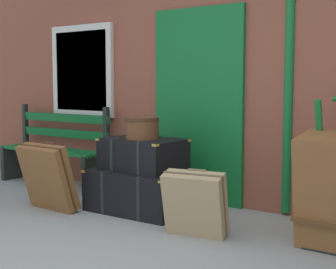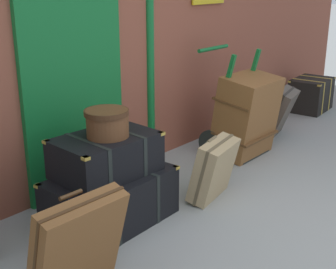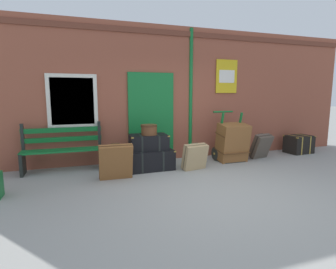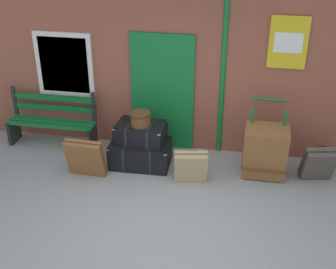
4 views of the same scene
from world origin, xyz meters
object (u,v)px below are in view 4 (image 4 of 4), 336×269
Objects in this scene: round_hatbox at (141,118)px; porters_trolley at (264,157)px; steamer_trunk_middle at (141,133)px; suitcase_tan at (318,164)px; platform_bench at (52,122)px; steamer_trunk_base at (141,153)px; suitcase_cream at (191,167)px; large_brown_trunk at (265,152)px; suitcase_caramel at (86,158)px.

round_hatbox is 0.30× the size of porters_trolley.
steamer_trunk_middle reaches higher than suitcase_tan.
platform_bench reaches higher than steamer_trunk_base.
steamer_trunk_base is 2.06m from porters_trolley.
suitcase_cream is (0.91, -0.38, 0.07)m from steamer_trunk_base.
platform_bench is at bearing 166.98° from round_hatbox.
large_brown_trunk is 1.61× the size of suitcase_cream.
steamer_trunk_base is 2.06m from large_brown_trunk.
steamer_trunk_middle is at bearing 179.58° from suitcase_tan.
round_hatbox is at bearing 155.70° from suitcase_cream.
steamer_trunk_base is 1.78× the size of suitcase_cream.
suitcase_tan is 3.72m from suitcase_caramel.
suitcase_tan is at bearing 8.58° from suitcase_caramel.
large_brown_trunk reaches higher than suitcase_tan.
round_hatbox is 0.50× the size of suitcase_caramel.
porters_trolley reaches higher than suitcase_caramel.
steamer_trunk_middle is 2.40× the size of round_hatbox.
steamer_trunk_base is 1.22× the size of steamer_trunk_middle.
suitcase_tan is (0.85, 0.04, -0.15)m from large_brown_trunk.
steamer_trunk_middle is at bearing 178.37° from large_brown_trunk.
suitcase_caramel is (-0.78, -0.53, 0.14)m from steamer_trunk_base.
porters_trolley reaches higher than suitcase_cream.
steamer_trunk_base is 0.87× the size of porters_trolley.
porters_trolley reaches higher than round_hatbox.
porters_trolley is at bearing 90.00° from large_brown_trunk.
platform_bench reaches higher than round_hatbox.
steamer_trunk_middle is 2.90m from suitcase_tan.
porters_trolley is 2.05× the size of suitcase_cream.
suitcase_cream is at bearing -16.99° from platform_bench.
steamer_trunk_middle is at bearing 154.81° from suitcase_cream.
steamer_trunk_base is at bearing 179.61° from large_brown_trunk.
round_hatbox is 1.14m from suitcase_cream.
suitcase_cream is at bearing -162.14° from large_brown_trunk.
large_brown_trunk is 1.21m from suitcase_cream.
suitcase_caramel is at bearing -44.85° from platform_bench.
round_hatbox is 2.12m from porters_trolley.
steamer_trunk_base is at bearing 34.41° from suitcase_caramel.
steamer_trunk_middle is 0.71× the size of porters_trolley.
steamer_trunk_base is at bearing -122.68° from round_hatbox.
porters_trolley is 1.26m from suitcase_cream.
suitcase_caramel is at bearing -145.59° from steamer_trunk_base.
suitcase_cream is at bearing -22.73° from steamer_trunk_base.
steamer_trunk_middle is 1.04m from suitcase_cream.
round_hatbox is (0.01, -0.02, 0.28)m from steamer_trunk_middle.
round_hatbox is 2.07m from large_brown_trunk.
large_brown_trunk is at bearing -1.04° from round_hatbox.
large_brown_trunk is at bearing 10.38° from suitcase_caramel.
suitcase_tan is (4.64, -0.41, -0.13)m from platform_bench.
porters_trolley is 1.27× the size of large_brown_trunk.
platform_bench is 2.56× the size of suitcase_tan.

